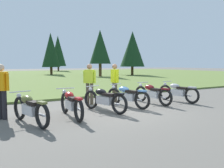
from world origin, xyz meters
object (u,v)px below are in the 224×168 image
Objects in this scene: motorcycle_silver at (178,92)px; rider_near_row_end at (1,88)px; motorcycle_sky_blue at (127,96)px; rider_checking_bike at (115,81)px; motorcycle_black at (104,99)px; motorcycle_olive at (30,108)px; motorcycle_red at (71,103)px; rider_with_back_turned at (90,81)px; motorcycle_maroon at (152,93)px.

motorcycle_silver is 7.06m from rider_near_row_end.
motorcycle_sky_blue is 1.22× the size of rider_checking_bike.
rider_checking_bike reaches higher than motorcycle_silver.
motorcycle_black is 1.90m from rider_checking_bike.
motorcycle_silver is at bearing -1.76° from rider_near_row_end.
motorcycle_olive and motorcycle_black have the same top height.
motorcycle_olive is 1.27m from rider_near_row_end.
rider_checking_bike and rider_near_row_end have the same top height.
motorcycle_black is 1.22× the size of rider_checking_bike.
rider_with_back_turned reaches higher than motorcycle_red.
motorcycle_silver is (5.13, 0.56, 0.00)m from motorcycle_red.
rider_with_back_turned is at bearing 84.67° from motorcycle_black.
motorcycle_sky_blue is 2.67m from motorcycle_silver.
rider_near_row_end is at bearing 177.40° from motorcycle_sky_blue.
motorcycle_black is at bearing -175.78° from motorcycle_silver.
motorcycle_black is 0.97× the size of motorcycle_silver.
rider_checking_bike reaches higher than motorcycle_black.
motorcycle_red is 1.33m from motorcycle_black.
motorcycle_red is at bearing -173.81° from motorcycle_silver.
motorcycle_sky_blue is 1.33m from motorcycle_maroon.
motorcycle_maroon is 1.67m from rider_checking_bike.
rider_near_row_end is at bearing 157.87° from motorcycle_red.
rider_near_row_end is (-4.37, 0.20, 0.51)m from motorcycle_sky_blue.
motorcycle_red is 1.26× the size of rider_with_back_turned.
motorcycle_silver is 1.25× the size of rider_near_row_end.
motorcycle_olive is 1.28m from motorcycle_red.
motorcycle_olive and motorcycle_sky_blue have the same top height.
motorcycle_silver is 1.25× the size of rider_checking_bike.
rider_checking_bike is (1.22, 1.37, 0.51)m from motorcycle_black.
motorcycle_black and motorcycle_maroon have the same top height.
rider_with_back_turned is at bearing 160.48° from motorcycle_silver.
motorcycle_olive is 5.13m from motorcycle_maroon.
rider_near_row_end reaches higher than motorcycle_olive.
motorcycle_silver is at bearing -0.38° from motorcycle_sky_blue.
rider_with_back_turned is 3.53m from rider_near_row_end.
motorcycle_red and motorcycle_silver have the same top height.
rider_checking_bike is at bearing 142.48° from motorcycle_maroon.
motorcycle_black is 3.84m from motorcycle_silver.
motorcycle_maroon is (1.32, 0.10, 0.00)m from motorcycle_sky_blue.
rider_checking_bike is (1.07, -0.22, 0.00)m from rider_with_back_turned.
motorcycle_sky_blue is (2.47, 0.57, 0.00)m from motorcycle_red.
motorcycle_maroon is at bearing -1.02° from rider_near_row_end.
rider_checking_bike is 4.51m from rider_near_row_end.
motorcycle_black is at bearing -170.90° from motorcycle_maroon.
motorcycle_red is 1.04× the size of motorcycle_black.
motorcycle_sky_blue is at bearing 179.62° from motorcycle_silver.
motorcycle_maroon is 1.35m from motorcycle_silver.
motorcycle_sky_blue is at bearing -2.60° from rider_near_row_end.
motorcycle_sky_blue is 1.71m from rider_with_back_turned.
motorcycle_silver is 1.25× the size of rider_with_back_turned.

